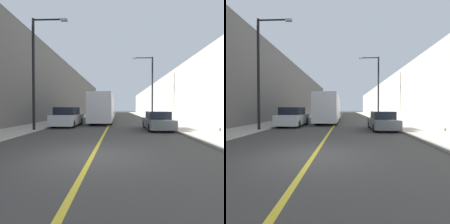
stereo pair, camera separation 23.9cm
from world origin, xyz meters
The scene contains 11 objects.
ground_plane centered at (0.00, 0.00, 0.00)m, with size 200.00×200.00×0.00m, color #3F3D3A.
sidewalk_left centered at (-6.70, 30.00, 0.06)m, with size 3.12×72.00×0.11m, color #B2AA9E.
sidewalk_right centered at (6.70, 30.00, 0.06)m, with size 3.12×72.00×0.11m, color #B2AA9E.
building_row_left centered at (-10.26, 30.00, 4.97)m, with size 4.00×72.00×9.93m, color #66605B.
building_row_right centered at (10.26, 30.00, 3.43)m, with size 4.00×72.00×6.86m, color #B7B2A3.
road_center_line centered at (0.00, 30.00, 0.00)m, with size 0.16×72.00×0.01m, color gold.
bus centered at (-0.90, 15.62, 1.78)m, with size 2.42×11.26×3.33m.
parked_suv_left centered at (-3.93, 10.41, 0.85)m, with size 2.05×4.98×1.82m.
car_right_near centered at (4.10, 7.86, 0.67)m, with size 1.85×4.40×1.48m.
street_lamp_left centered at (-5.22, 6.71, 4.84)m, with size 2.71×0.24×8.35m.
street_lamp_right centered at (5.22, 16.87, 4.84)m, with size 2.71×0.24×8.34m.
Camera 2 is at (1.17, -6.29, 1.74)m, focal length 28.00 mm.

